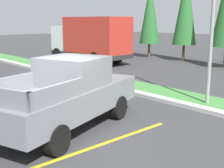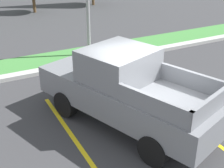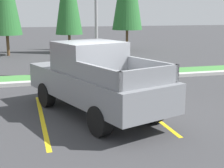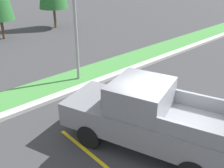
% 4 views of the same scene
% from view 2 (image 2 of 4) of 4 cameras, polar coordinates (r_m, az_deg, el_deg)
% --- Properties ---
extents(ground_plane, '(120.00, 120.00, 0.00)m').
position_cam_2_polar(ground_plane, '(8.58, 6.63, -7.99)').
color(ground_plane, '#38383A').
extents(parking_line_near, '(0.12, 4.80, 0.01)m').
position_cam_2_polar(parking_line_near, '(8.17, -7.02, -9.90)').
color(parking_line_near, yellow).
rests_on(parking_line_near, ground).
extents(parking_line_far, '(0.12, 4.80, 0.01)m').
position_cam_2_polar(parking_line_far, '(9.49, 10.74, -4.74)').
color(parking_line_far, yellow).
rests_on(parking_line_far, ground).
extents(curb_strip, '(56.00, 0.40, 0.15)m').
position_cam_2_polar(curb_strip, '(12.50, -6.16, 3.60)').
color(curb_strip, '#B2B2AD').
rests_on(curb_strip, ground).
extents(grass_median, '(56.00, 1.80, 0.06)m').
position_cam_2_polar(grass_median, '(13.48, -7.91, 4.96)').
color(grass_median, '#42843D').
rests_on(grass_median, ground).
extents(pickup_truck_main, '(3.51, 5.55, 2.10)m').
position_cam_2_polar(pickup_truck_main, '(8.23, 2.45, -1.01)').
color(pickup_truck_main, black).
rests_on(pickup_truck_main, ground).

